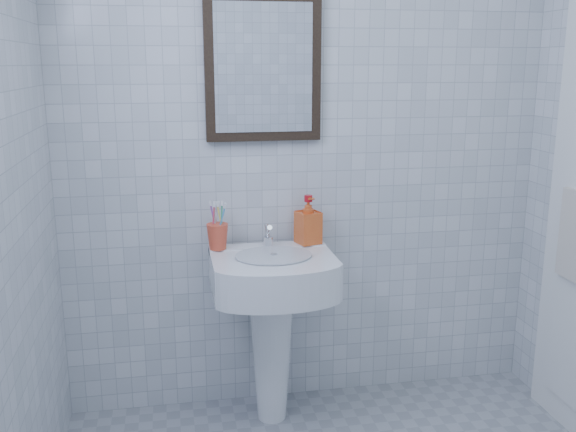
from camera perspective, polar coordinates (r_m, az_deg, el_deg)
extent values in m
cube|color=silver|center=(2.88, 1.73, 7.04)|extent=(2.20, 0.02, 2.50)
cone|color=white|center=(2.91, -1.48, -11.93)|extent=(0.20, 0.20, 0.64)
cube|color=white|center=(2.73, -1.37, -5.08)|extent=(0.52, 0.37, 0.16)
cube|color=white|center=(2.84, -1.85, -2.86)|extent=(0.52, 0.09, 0.03)
cylinder|color=silver|center=(2.68, -1.29, -3.50)|extent=(0.32, 0.32, 0.01)
cylinder|color=silver|center=(2.81, -1.78, -2.29)|extent=(0.04, 0.04, 0.04)
cylinder|color=silver|center=(2.78, -1.75, -1.34)|extent=(0.02, 0.08, 0.07)
cylinder|color=silver|center=(2.82, -1.84, -1.52)|extent=(0.03, 0.04, 0.08)
imported|color=red|center=(2.84, 1.80, -0.34)|extent=(0.12, 0.12, 0.21)
cube|color=black|center=(2.81, -2.22, 13.01)|extent=(0.50, 0.04, 0.62)
cube|color=white|center=(2.79, -2.17, 13.01)|extent=(0.42, 0.00, 0.54)
cube|color=beige|center=(2.94, 24.03, -1.55)|extent=(0.03, 0.16, 0.38)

